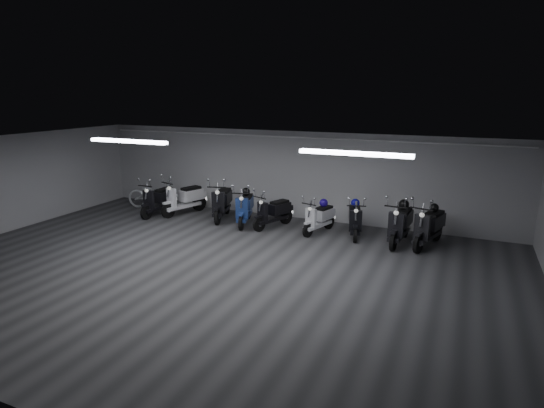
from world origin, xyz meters
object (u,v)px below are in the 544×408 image
at_px(helmet_1, 434,208).
at_px(scooter_8, 401,218).
at_px(scooter_2, 183,193).
at_px(scooter_7, 355,214).
at_px(scooter_0, 158,195).
at_px(helmet_4, 246,192).
at_px(helmet_3, 324,203).
at_px(scooter_5, 273,207).
at_px(helmet_2, 404,204).
at_px(scooter_9, 429,221).
at_px(scooter_3, 222,197).
at_px(scooter_6, 319,213).
at_px(bicycle, 154,191).
at_px(helmet_0, 355,203).
at_px(scooter_4, 245,203).

bearing_deg(helmet_1, scooter_8, -158.56).
bearing_deg(scooter_2, scooter_8, 17.21).
bearing_deg(scooter_7, scooter_0, 168.21).
relative_size(scooter_7, helmet_4, 6.73).
relative_size(scooter_8, helmet_3, 7.93).
height_order(scooter_5, helmet_3, scooter_5).
bearing_deg(scooter_5, helmet_2, 25.97).
height_order(scooter_7, helmet_4, scooter_7).
bearing_deg(scooter_9, scooter_5, -163.07).
bearing_deg(scooter_3, helmet_2, -15.95).
xyz_separation_m(scooter_6, scooter_9, (3.02, 0.02, 0.13)).
xyz_separation_m(scooter_3, scooter_8, (5.60, -0.20, -0.01)).
xyz_separation_m(scooter_2, scooter_3, (1.45, 0.02, 0.02)).
xyz_separation_m(scooter_8, scooter_9, (0.72, 0.06, -0.00)).
distance_m(scooter_5, scooter_6, 1.43).
height_order(scooter_2, scooter_6, scooter_2).
distance_m(helmet_1, helmet_3, 3.03).
distance_m(scooter_5, scooter_9, 4.45).
bearing_deg(scooter_8, bicycle, -177.59).
height_order(bicycle, helmet_0, bicycle).
relative_size(scooter_5, bicycle, 0.89).
bearing_deg(helmet_0, scooter_8, -16.46).
bearing_deg(scooter_6, bicycle, -166.68).
bearing_deg(scooter_0, helmet_4, 10.53).
height_order(scooter_0, helmet_3, scooter_0).
xyz_separation_m(scooter_3, scooter_6, (3.31, -0.17, -0.14)).
distance_m(scooter_9, helmet_0, 2.09).
relative_size(scooter_3, scooter_7, 1.15).
bearing_deg(helmet_4, helmet_0, 3.28).
bearing_deg(scooter_7, scooter_2, 164.51).
relative_size(scooter_0, helmet_0, 7.30).
distance_m(scooter_7, scooter_8, 1.28).
relative_size(scooter_4, bicycle, 0.97).
height_order(scooter_6, helmet_2, scooter_6).
relative_size(scooter_3, helmet_2, 6.99).
bearing_deg(scooter_4, scooter_8, -16.50).
relative_size(helmet_2, helmet_3, 1.14).
xyz_separation_m(scooter_4, scooter_9, (5.38, 0.10, 0.03)).
distance_m(scooter_4, helmet_4, 0.39).
bearing_deg(scooter_8, helmet_4, -177.19).
xyz_separation_m(scooter_2, helmet_0, (5.72, 0.22, 0.20)).
relative_size(scooter_0, helmet_3, 7.47).
relative_size(helmet_0, helmet_2, 0.89).
xyz_separation_m(helmet_3, helmet_4, (-2.51, -0.05, 0.12)).
relative_size(scooter_2, scooter_8, 0.99).
distance_m(scooter_3, bicycle, 2.88).
xyz_separation_m(scooter_9, helmet_2, (-0.70, 0.21, 0.32)).
xyz_separation_m(scooter_5, scooter_6, (1.43, 0.06, -0.04)).
relative_size(scooter_2, helmet_1, 7.99).
distance_m(scooter_3, scooter_7, 4.34).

